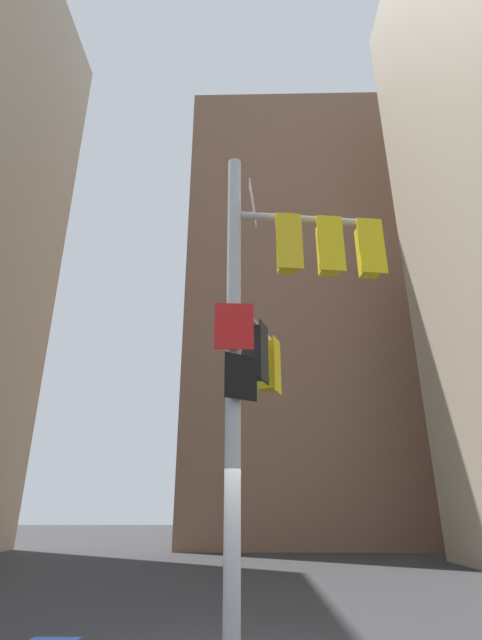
# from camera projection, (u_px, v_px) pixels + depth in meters

# --- Properties ---
(building_mid_block) EXTENTS (15.16, 15.16, 29.84)m
(building_mid_block) POSITION_uv_depth(u_px,v_px,m) (299.00, 323.00, 35.03)
(building_mid_block) COLOR brown
(building_mid_block) RESTS_ON ground
(signal_pole_assembly) EXTENTS (3.08, 2.79, 8.24)m
(signal_pole_assembly) POSITION_uv_depth(u_px,v_px,m) (274.00, 322.00, 8.25)
(signal_pole_assembly) COLOR #B2B2B5
(signal_pole_assembly) RESTS_ON ground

